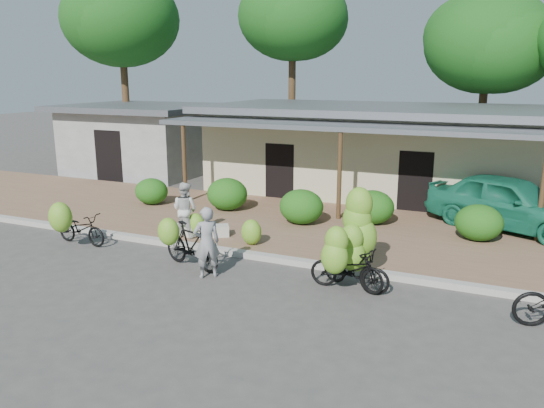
# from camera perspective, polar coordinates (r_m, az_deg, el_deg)

# --- Properties ---
(ground) EXTENTS (100.00, 100.00, 0.00)m
(ground) POSITION_cam_1_polar(r_m,az_deg,el_deg) (11.35, -1.92, -9.63)
(ground) COLOR #464341
(ground) RESTS_ON ground
(sidewalk) EXTENTS (60.00, 6.00, 0.12)m
(sidewalk) POSITION_cam_1_polar(r_m,az_deg,el_deg) (15.72, 5.96, -2.74)
(sidewalk) COLOR #876349
(sidewalk) RESTS_ON ground
(curb) EXTENTS (60.00, 0.25, 0.15)m
(curb) POSITION_cam_1_polar(r_m,az_deg,el_deg) (13.03, 1.89, -6.12)
(curb) COLOR #A8A399
(curb) RESTS_ON ground
(shop_main) EXTENTS (13.00, 8.50, 3.35)m
(shop_main) POSITION_cam_1_polar(r_m,az_deg,el_deg) (21.00, 11.07, 5.89)
(shop_main) COLOR beige
(shop_main) RESTS_ON ground
(shop_grey) EXTENTS (7.00, 6.00, 3.15)m
(shop_grey) POSITION_cam_1_polar(r_m,az_deg,el_deg) (25.78, -13.65, 6.94)
(shop_grey) COLOR #A4A39F
(shop_grey) RESTS_ON ground
(tree_back_left) EXTENTS (5.87, 5.80, 9.49)m
(tree_back_left) POSITION_cam_1_polar(r_m,az_deg,el_deg) (29.08, -16.13, 18.69)
(tree_back_left) COLOR #503820
(tree_back_left) RESTS_ON ground
(tree_far_center) EXTENTS (5.44, 5.34, 9.41)m
(tree_far_center) POSITION_cam_1_polar(r_m,az_deg,el_deg) (27.62, 1.94, 19.69)
(tree_far_center) COLOR #503820
(tree_far_center) RESTS_ON ground
(tree_center_right) EXTENTS (5.60, 5.51, 8.06)m
(tree_center_right) POSITION_cam_1_polar(r_m,az_deg,el_deg) (26.07, 21.84, 16.02)
(tree_center_right) COLOR #503820
(tree_center_right) RESTS_ON ground
(hedge_0) EXTENTS (1.16, 1.05, 0.91)m
(hedge_0) POSITION_cam_1_polar(r_m,az_deg,el_deg) (18.82, -12.84, 1.35)
(hedge_0) COLOR #235413
(hedge_0) RESTS_ON sidewalk
(hedge_1) EXTENTS (1.37, 1.23, 1.07)m
(hedge_1) POSITION_cam_1_polar(r_m,az_deg,el_deg) (17.61, -4.84, 1.08)
(hedge_1) COLOR #235413
(hedge_1) RESTS_ON sidewalk
(hedge_2) EXTENTS (1.34, 1.21, 1.05)m
(hedge_2) POSITION_cam_1_polar(r_m,az_deg,el_deg) (15.94, 3.18, -0.28)
(hedge_2) COLOR #235413
(hedge_2) RESTS_ON sidewalk
(hedge_3) EXTENTS (1.30, 1.17, 1.02)m
(hedge_3) POSITION_cam_1_polar(r_m,az_deg,el_deg) (16.20, 10.75, -0.33)
(hedge_3) COLOR #235413
(hedge_3) RESTS_ON sidewalk
(hedge_4) EXTENTS (1.26, 1.14, 0.99)m
(hedge_4) POSITION_cam_1_polar(r_m,az_deg,el_deg) (15.37, 21.37, -1.87)
(hedge_4) COLOR #235413
(hedge_4) RESTS_ON sidewalk
(bike_far_left) EXTENTS (1.68, 1.26, 1.31)m
(bike_far_left) POSITION_cam_1_polar(r_m,az_deg,el_deg) (15.16, -20.31, -2.22)
(bike_far_left) COLOR black
(bike_far_left) RESTS_ON ground
(bike_left) EXTENTS (1.90, 1.36, 1.36)m
(bike_left) POSITION_cam_1_polar(r_m,az_deg,el_deg) (12.71, -8.96, -4.26)
(bike_left) COLOR black
(bike_left) RESTS_ON ground
(bike_center) EXTENTS (1.76, 1.19, 2.15)m
(bike_center) POSITION_cam_1_polar(r_m,az_deg,el_deg) (11.64, 8.82, -4.69)
(bike_center) COLOR black
(bike_center) RESTS_ON ground
(bike_right) EXTENTS (1.63, 1.34, 1.52)m
(bike_right) POSITION_cam_1_polar(r_m,az_deg,el_deg) (11.37, 8.09, -6.21)
(bike_right) COLOR black
(bike_right) RESTS_ON ground
(loose_banana_a) EXTENTS (0.53, 0.45, 0.66)m
(loose_banana_a) POSITION_cam_1_polar(r_m,az_deg,el_deg) (14.85, -8.20, -2.23)
(loose_banana_a) COLOR #89C230
(loose_banana_a) RESTS_ON sidewalk
(loose_banana_b) EXTENTS (0.55, 0.47, 0.69)m
(loose_banana_b) POSITION_cam_1_polar(r_m,az_deg,el_deg) (13.99, -2.24, -3.04)
(loose_banana_b) COLOR #89C230
(loose_banana_b) RESTS_ON sidewalk
(loose_banana_c) EXTENTS (0.50, 0.43, 0.63)m
(loose_banana_c) POSITION_cam_1_polar(r_m,az_deg,el_deg) (13.44, 9.43, -4.05)
(loose_banana_c) COLOR #89C230
(loose_banana_c) RESTS_ON sidewalk
(sack_near) EXTENTS (0.93, 0.79, 0.30)m
(sack_near) POSITION_cam_1_polar(r_m,az_deg,el_deg) (14.85, -6.33, -2.89)
(sack_near) COLOR beige
(sack_near) RESTS_ON sidewalk
(sack_far) EXTENTS (0.82, 0.54, 0.28)m
(sack_far) POSITION_cam_1_polar(r_m,az_deg,el_deg) (15.09, -9.14, -2.76)
(sack_far) COLOR beige
(sack_far) RESTS_ON sidewalk
(vendor) EXTENTS (0.71, 0.70, 1.66)m
(vendor) POSITION_cam_1_polar(r_m,az_deg,el_deg) (12.03, -7.04, -4.13)
(vendor) COLOR gray
(vendor) RESTS_ON ground
(bystander) EXTENTS (0.79, 0.63, 1.53)m
(bystander) POSITION_cam_1_polar(r_m,az_deg,el_deg) (14.79, -9.35, -0.59)
(bystander) COLOR silver
(bystander) RESTS_ON sidewalk
(teal_van) EXTENTS (5.00, 3.56, 1.58)m
(teal_van) POSITION_cam_1_polar(r_m,az_deg,el_deg) (16.78, 24.13, 0.17)
(teal_van) COLOR #197253
(teal_van) RESTS_ON sidewalk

